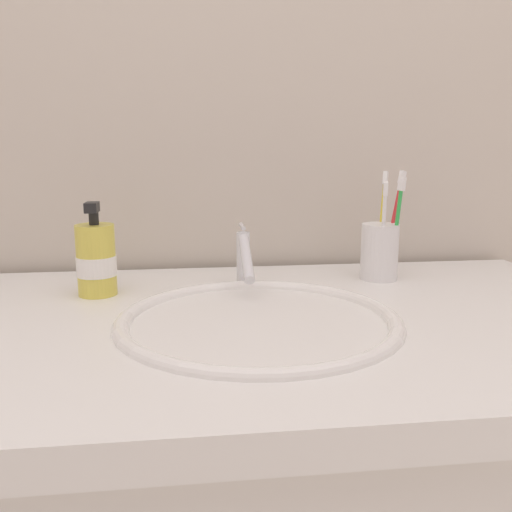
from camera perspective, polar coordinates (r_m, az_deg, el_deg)
The scene contains 9 objects.
tiled_wall_back at distance 1.15m, azimuth -4.32°, elevation 14.46°, with size 2.46×0.04×2.40m, color beige.
sink_basin at distance 0.80m, azimuth 0.27°, elevation -9.30°, with size 0.41×0.41×0.11m.
faucet at distance 0.96m, azimuth -1.22°, elevation -0.09°, with size 0.02×0.15×0.11m.
toothbrush_cup at distance 1.05m, azimuth 12.71°, elevation 0.43°, with size 0.07×0.07×0.10m, color white.
toothbrush_white at distance 1.01m, azimuth 13.11°, elevation 3.22°, with size 0.02×0.04×0.18m.
toothbrush_yellow at distance 1.07m, azimuth 12.95°, elevation 4.05°, with size 0.03×0.05×0.19m.
toothbrush_red at distance 1.06m, azimuth 14.15°, elevation 3.97°, with size 0.05×0.04×0.20m.
toothbrush_green at distance 1.03m, azimuth 14.45°, elevation 3.49°, with size 0.02×0.02×0.19m.
soap_dispenser at distance 0.95m, azimuth -16.27°, elevation -0.40°, with size 0.07×0.07×0.16m.
Camera 1 is at (-0.06, -0.77, 1.14)m, focal length 38.49 mm.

